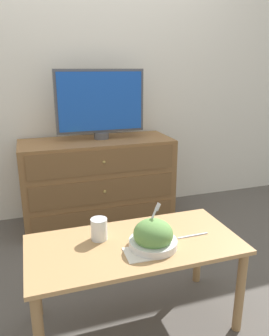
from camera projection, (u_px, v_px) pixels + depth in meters
The scene contains 9 objects.
ground_plane at pixel (91, 208), 3.02m from camera, with size 12.00×12.00×0.00m, color #56514C.
wall_back at pixel (84, 60), 2.66m from camera, with size 12.00×0.05×2.60m.
dresser at pixel (98, 182), 2.68m from camera, with size 1.20×0.48×0.70m.
tv at pixel (100, 103), 2.55m from camera, with size 0.70×0.12×0.54m.
coffee_table at pixel (135, 255), 1.56m from camera, with size 1.00×0.48×0.45m.
takeout_bowl at pixel (153, 236), 1.49m from camera, with size 0.22×0.22×0.20m.
drink_cup at pixel (99, 230), 1.56m from camera, with size 0.08×0.08×0.11m.
napkin at pixel (140, 254), 1.45m from camera, with size 0.14×0.14×0.00m.
knife at pixel (193, 235), 1.60m from camera, with size 0.16×0.01×0.01m.
Camera 1 is at (-0.49, -2.76, 1.25)m, focal length 35.00 mm.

